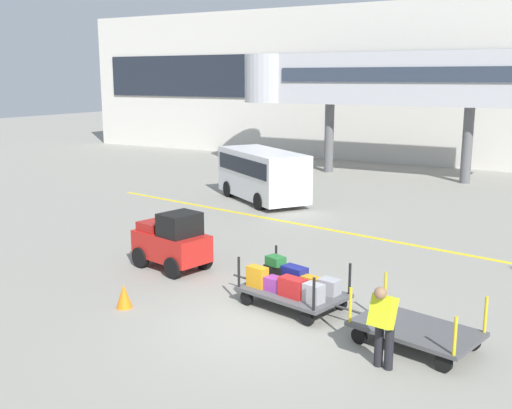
{
  "coord_description": "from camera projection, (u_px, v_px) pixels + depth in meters",
  "views": [
    {
      "loc": [
        5.86,
        -10.38,
        5.05
      ],
      "look_at": [
        -2.33,
        4.0,
        1.57
      ],
      "focal_mm": 42.64,
      "sensor_mm": 36.0,
      "label": 1
    }
  ],
  "objects": [
    {
      "name": "apron_lead_line",
      "position": [
        283.0,
        221.0,
        21.73
      ],
      "size": [
        17.08,
        3.14,
        0.01
      ],
      "primitive_type": "cube",
      "rotation": [
        0.0,
        0.0,
        -0.17
      ],
      "color": "yellow",
      "rests_on": "ground_plane"
    },
    {
      "name": "baggage_tug",
      "position": [
        172.0,
        241.0,
        16.21
      ],
      "size": [
        2.29,
        1.62,
        1.58
      ],
      "color": "red",
      "rests_on": "ground_plane"
    },
    {
      "name": "baggage_cart_lead",
      "position": [
        292.0,
        285.0,
        13.54
      ],
      "size": [
        3.09,
        1.88,
        1.1
      ],
      "color": "#4C4C4F",
      "rests_on": "ground_plane"
    },
    {
      "name": "shuttle_van",
      "position": [
        262.0,
        172.0,
        25.0
      ],
      "size": [
        5.04,
        4.26,
        2.1
      ],
      "color": "silver",
      "rests_on": "ground_plane"
    },
    {
      "name": "baggage_handler",
      "position": [
        383.0,
        323.0,
        10.56
      ],
      "size": [
        0.47,
        0.48,
        1.56
      ],
      "color": "black",
      "rests_on": "ground_plane"
    },
    {
      "name": "ground_plane",
      "position": [
        258.0,
        323.0,
        12.7
      ],
      "size": [
        120.0,
        120.0,
        0.0
      ],
      "primitive_type": "plane",
      "color": "gray"
    },
    {
      "name": "baggage_cart_middle",
      "position": [
        415.0,
        329.0,
        11.55
      ],
      "size": [
        3.09,
        1.88,
        1.1
      ],
      "color": "#4C4C4F",
      "rests_on": "ground_plane"
    },
    {
      "name": "safety_cone_far",
      "position": [
        124.0,
        296.0,
        13.52
      ],
      "size": [
        0.36,
        0.36,
        0.55
      ],
      "primitive_type": "cone",
      "color": "orange",
      "rests_on": "ground_plane"
    },
    {
      "name": "jet_bridge",
      "position": [
        365.0,
        80.0,
        31.11
      ],
      "size": [
        15.14,
        3.0,
        6.28
      ],
      "color": "#B7B7BC",
      "rests_on": "ground_plane"
    },
    {
      "name": "terminal_building",
      "position": [
        488.0,
        84.0,
        33.83
      ],
      "size": [
        55.71,
        2.51,
        9.31
      ],
      "color": "beige",
      "rests_on": "ground_plane"
    }
  ]
}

